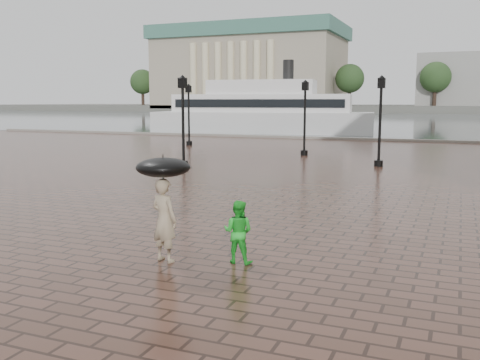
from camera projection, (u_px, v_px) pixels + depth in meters
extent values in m
plane|color=#3C241B|center=(203.00, 216.00, 15.38)|extent=(300.00, 300.00, 0.00)
plane|color=#434B51|center=(422.00, 119.00, 99.55)|extent=(240.00, 240.00, 0.00)
cube|color=slate|center=(372.00, 141.00, 44.66)|extent=(80.00, 0.60, 0.30)
cube|color=#4C4C47|center=(437.00, 109.00, 161.62)|extent=(300.00, 60.00, 2.00)
cube|color=gray|center=(250.00, 73.00, 166.98)|extent=(55.00, 30.00, 22.00)
cube|color=#386758|center=(250.00, 33.00, 165.22)|extent=(57.00, 32.00, 4.00)
cube|color=gray|center=(476.00, 80.00, 147.53)|extent=(30.00, 22.00, 14.00)
cylinder|color=#2D2119|center=(143.00, 99.00, 174.91)|extent=(1.00, 1.00, 8.00)
sphere|color=#213418|center=(143.00, 82.00, 174.11)|extent=(8.00, 8.00, 8.00)
cylinder|color=#2D2119|center=(205.00, 99.00, 166.45)|extent=(1.00, 1.00, 8.00)
sphere|color=#213418|center=(205.00, 81.00, 165.64)|extent=(8.00, 8.00, 8.00)
cylinder|color=#2D2119|center=(273.00, 99.00, 157.98)|extent=(1.00, 1.00, 8.00)
sphere|color=#213418|center=(273.00, 80.00, 157.18)|extent=(8.00, 8.00, 8.00)
cylinder|color=#2D2119|center=(349.00, 98.00, 149.52)|extent=(1.00, 1.00, 8.00)
sphere|color=#213418|center=(350.00, 78.00, 148.71)|extent=(8.00, 8.00, 8.00)
cylinder|color=#2D2119|center=(434.00, 98.00, 141.05)|extent=(1.00, 1.00, 8.00)
sphere|color=#213418|center=(436.00, 77.00, 140.24)|extent=(8.00, 8.00, 8.00)
cylinder|color=black|center=(184.00, 164.00, 26.77)|extent=(0.44, 0.44, 0.30)
cylinder|color=black|center=(183.00, 127.00, 26.50)|extent=(0.14, 0.14, 4.00)
cube|color=black|center=(182.00, 83.00, 26.18)|extent=(0.35, 0.35, 0.50)
sphere|color=beige|center=(182.00, 83.00, 26.18)|extent=(0.28, 0.28, 0.28)
cylinder|color=black|center=(378.00, 163.00, 27.04)|extent=(0.44, 0.44, 0.30)
cylinder|color=black|center=(380.00, 127.00, 26.77)|extent=(0.14, 0.14, 4.00)
cube|color=black|center=(382.00, 83.00, 26.46)|extent=(0.35, 0.35, 0.50)
sphere|color=beige|center=(382.00, 83.00, 26.46)|extent=(0.28, 0.28, 0.28)
cylinder|color=black|center=(189.00, 143.00, 40.00)|extent=(0.44, 0.44, 0.30)
cylinder|color=black|center=(189.00, 118.00, 39.73)|extent=(0.14, 0.14, 4.00)
cube|color=black|center=(188.00, 89.00, 39.42)|extent=(0.35, 0.35, 0.50)
sphere|color=beige|center=(188.00, 89.00, 39.42)|extent=(0.28, 0.28, 0.28)
cylinder|color=black|center=(304.00, 153.00, 32.58)|extent=(0.44, 0.44, 0.30)
cylinder|color=black|center=(305.00, 122.00, 32.31)|extent=(0.14, 0.14, 4.00)
cube|color=black|center=(305.00, 86.00, 32.00)|extent=(0.35, 0.35, 0.50)
sphere|color=beige|center=(305.00, 86.00, 32.00)|extent=(0.28, 0.28, 0.28)
imported|color=#9D8B6F|center=(164.00, 220.00, 10.91)|extent=(0.72, 0.57, 1.73)
imported|color=green|center=(238.00, 232.00, 10.83)|extent=(0.65, 0.51, 1.29)
cube|color=silver|center=(262.00, 123.00, 54.95)|extent=(22.94, 8.53, 2.15)
cube|color=silver|center=(262.00, 103.00, 54.66)|extent=(18.40, 7.18, 1.79)
cube|color=silver|center=(262.00, 87.00, 54.42)|extent=(11.23, 5.62, 1.43)
cylinder|color=black|center=(288.00, 71.00, 53.54)|extent=(1.08, 1.08, 2.15)
cube|color=black|center=(257.00, 103.00, 52.38)|extent=(16.86, 2.54, 0.81)
cube|color=black|center=(266.00, 103.00, 56.94)|extent=(16.86, 2.54, 0.81)
cylinder|color=black|center=(164.00, 191.00, 10.82)|extent=(0.02, 0.02, 0.95)
ellipsoid|color=black|center=(163.00, 167.00, 10.75)|extent=(1.10, 1.10, 0.39)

